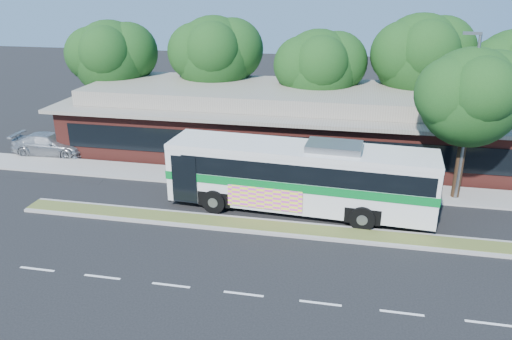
% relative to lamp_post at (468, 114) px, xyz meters
% --- Properties ---
extents(ground, '(120.00, 120.00, 0.00)m').
position_rel_lamp_post_xyz_m(ground, '(-9.56, -6.00, -4.90)').
color(ground, black).
rests_on(ground, ground).
extents(median_strip, '(26.00, 1.10, 0.15)m').
position_rel_lamp_post_xyz_m(median_strip, '(-9.56, -5.40, -4.83)').
color(median_strip, '#4D5825').
rests_on(median_strip, ground).
extents(sidewalk, '(44.00, 2.60, 0.12)m').
position_rel_lamp_post_xyz_m(sidewalk, '(-9.56, 0.40, -4.84)').
color(sidewalk, gray).
rests_on(sidewalk, ground).
extents(parking_lot, '(14.00, 12.00, 0.01)m').
position_rel_lamp_post_xyz_m(parking_lot, '(-27.56, 4.00, -4.90)').
color(parking_lot, black).
rests_on(parking_lot, ground).
extents(plaza_building, '(33.20, 11.20, 4.45)m').
position_rel_lamp_post_xyz_m(plaza_building, '(-9.56, 6.99, -2.77)').
color(plaza_building, '#5A221C').
rests_on(plaza_building, ground).
extents(lamp_post, '(0.93, 0.18, 9.07)m').
position_rel_lamp_post_xyz_m(lamp_post, '(0.00, 0.00, 0.00)').
color(lamp_post, slate).
rests_on(lamp_post, ground).
extents(tree_bg_a, '(6.47, 5.80, 8.63)m').
position_rel_lamp_post_xyz_m(tree_bg_a, '(-24.15, 9.14, 0.97)').
color(tree_bg_a, black).
rests_on(tree_bg_a, ground).
extents(tree_bg_b, '(6.69, 6.00, 9.00)m').
position_rel_lamp_post_xyz_m(tree_bg_b, '(-16.13, 10.14, 1.24)').
color(tree_bg_b, black).
rests_on(tree_bg_b, ground).
extents(tree_bg_c, '(6.24, 5.60, 8.26)m').
position_rel_lamp_post_xyz_m(tree_bg_c, '(-8.16, 9.13, 0.69)').
color(tree_bg_c, black).
rests_on(tree_bg_c, ground).
extents(tree_bg_d, '(6.91, 6.20, 9.37)m').
position_rel_lamp_post_xyz_m(tree_bg_d, '(-1.12, 10.15, 1.52)').
color(tree_bg_d, black).
rests_on(tree_bg_d, ground).
extents(transit_bus, '(13.93, 3.86, 3.87)m').
position_rel_lamp_post_xyz_m(transit_bus, '(-8.32, -3.02, -2.75)').
color(transit_bus, silver).
rests_on(transit_bus, ground).
extents(sedan, '(5.30, 2.36, 1.51)m').
position_rel_lamp_post_xyz_m(sedan, '(-26.38, 2.42, -4.15)').
color(sedan, '#A3A6AA').
rests_on(sedan, ground).
extents(sidewalk_tree, '(5.80, 5.20, 8.34)m').
position_rel_lamp_post_xyz_m(sidewalk_tree, '(0.41, 0.33, 0.95)').
color(sidewalk_tree, black).
rests_on(sidewalk_tree, ground).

